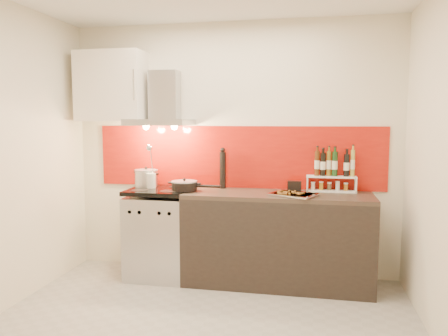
% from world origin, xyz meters
% --- Properties ---
extents(floor, '(3.40, 3.40, 0.00)m').
position_xyz_m(floor, '(0.00, 0.00, 0.00)').
color(floor, '#9E9991').
rests_on(floor, ground).
extents(back_wall, '(3.40, 0.02, 2.60)m').
position_xyz_m(back_wall, '(0.00, 1.40, 1.30)').
color(back_wall, silver).
rests_on(back_wall, ground).
extents(backsplash, '(3.00, 0.02, 0.64)m').
position_xyz_m(backsplash, '(0.05, 1.39, 1.22)').
color(backsplash, '#9F0F08').
rests_on(backsplash, back_wall).
extents(range_stove, '(0.60, 0.60, 0.91)m').
position_xyz_m(range_stove, '(-0.70, 1.10, 0.44)').
color(range_stove, '#B7B7BA').
rests_on(range_stove, ground).
extents(counter, '(1.80, 0.60, 0.90)m').
position_xyz_m(counter, '(0.50, 1.10, 0.45)').
color(counter, black).
rests_on(counter, ground).
extents(range_hood, '(0.62, 0.50, 0.61)m').
position_xyz_m(range_hood, '(-0.70, 1.24, 1.74)').
color(range_hood, '#B7B7BA').
rests_on(range_hood, back_wall).
extents(upper_cabinet, '(0.70, 0.35, 0.72)m').
position_xyz_m(upper_cabinet, '(-1.25, 1.22, 1.95)').
color(upper_cabinet, white).
rests_on(upper_cabinet, back_wall).
extents(stock_pot, '(0.24, 0.24, 0.21)m').
position_xyz_m(stock_pot, '(-0.89, 1.21, 1.00)').
color(stock_pot, '#B7B7BA').
rests_on(stock_pot, range_stove).
extents(saute_pan, '(0.50, 0.26, 0.12)m').
position_xyz_m(saute_pan, '(-0.41, 1.05, 0.96)').
color(saute_pan, black).
rests_on(saute_pan, range_stove).
extents(utensil_jar, '(0.10, 0.14, 0.46)m').
position_xyz_m(utensil_jar, '(-0.79, 1.11, 1.04)').
color(utensil_jar, silver).
rests_on(utensil_jar, range_stove).
extents(pepper_mill, '(0.07, 0.07, 0.42)m').
position_xyz_m(pepper_mill, '(-0.08, 1.31, 1.10)').
color(pepper_mill, black).
rests_on(pepper_mill, counter).
extents(step_shelf, '(0.48, 0.13, 0.42)m').
position_xyz_m(step_shelf, '(1.01, 1.29, 1.08)').
color(step_shelf, white).
rests_on(step_shelf, counter).
extents(caddy_box, '(0.13, 0.06, 0.11)m').
position_xyz_m(caddy_box, '(0.65, 1.14, 0.96)').
color(caddy_box, black).
rests_on(caddy_box, counter).
extents(baking_tray, '(0.51, 0.46, 0.03)m').
position_xyz_m(baking_tray, '(0.65, 0.99, 0.92)').
color(baking_tray, silver).
rests_on(baking_tray, counter).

